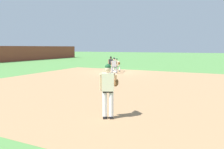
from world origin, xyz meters
The scene contains 8 objects.
ground_plane centered at (0.00, 0.00, 0.00)m, with size 160.00×160.00×0.00m, color #518942.
infield_dirt_patch centered at (-6.38, -2.81, 0.00)m, with size 18.00×18.00×0.01m, color #A87F56.
first_base_bag centered at (0.00, 0.00, 0.04)m, with size 0.38×0.38×0.09m, color white.
baseball centered at (-3.47, -1.45, 0.04)m, with size 0.07×0.07×0.07m, color white.
pitcher centered at (-12.72, -5.63, 1.06)m, with size 0.82×0.59×1.86m.
first_baseman centered at (0.55, 0.09, 0.73)m, with size 0.84×0.98×1.34m.
baserunner centered at (-1.01, -0.35, 0.79)m, with size 0.57×0.66×1.46m.
umpire centered at (1.34, 1.12, 0.79)m, with size 0.60×0.67×1.46m.
Camera 1 is at (-19.15, -8.85, 2.41)m, focal length 35.00 mm.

